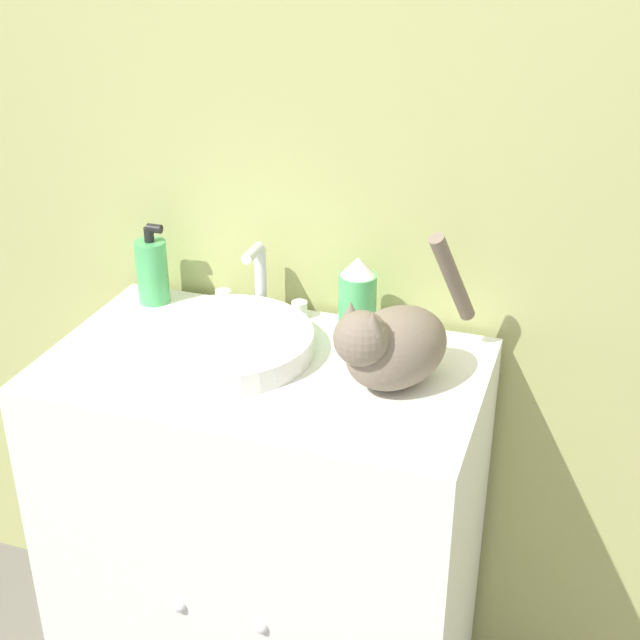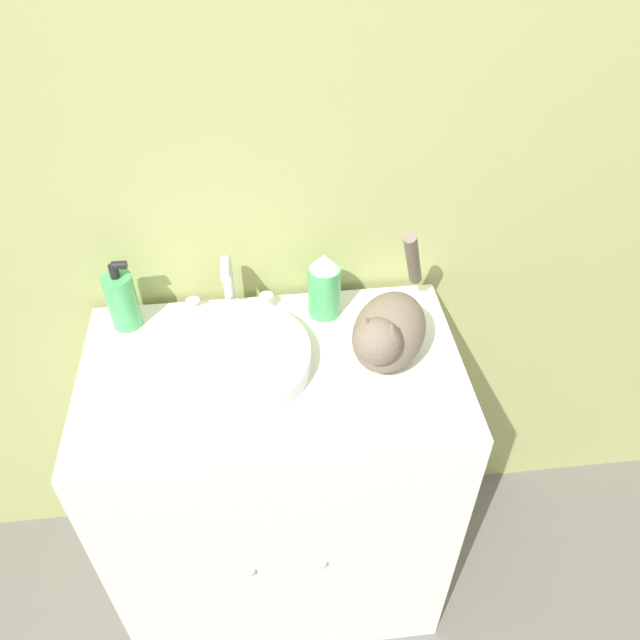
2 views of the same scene
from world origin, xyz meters
The scene contains 7 objects.
wall_back centered at (0.00, 0.51, 1.25)m, with size 6.00×0.05×2.50m.
vanity_cabinet centered at (0.00, 0.23, 0.44)m, with size 0.80×0.48×0.88m.
sink_basin centered at (-0.08, 0.25, 0.90)m, with size 0.33×0.33×0.04m.
faucet centered at (-0.08, 0.42, 0.94)m, with size 0.20×0.08×0.15m.
cat centered at (0.24, 0.23, 0.96)m, with size 0.22×0.32×0.26m.
soap_bottle centered at (-0.31, 0.41, 0.95)m, with size 0.06×0.06×0.17m.
spray_bottle centered at (0.13, 0.40, 0.96)m, with size 0.07×0.07×0.16m.
Camera 1 is at (0.55, -1.07, 1.68)m, focal length 50.00 mm.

